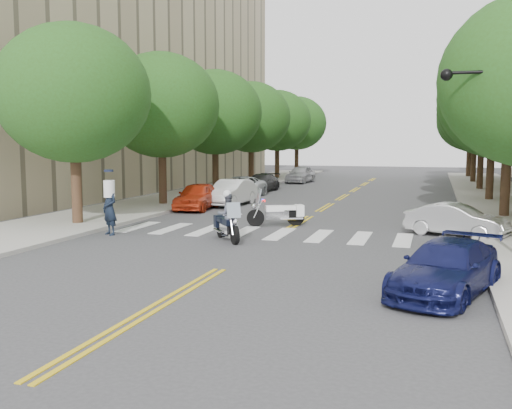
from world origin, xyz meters
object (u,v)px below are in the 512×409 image
at_px(motorcycle_parked, 281,213).
at_px(officer_standing, 110,209).
at_px(sedan_blue, 446,268).
at_px(convertible, 456,220).
at_px(motorcycle_police, 227,218).

height_order(motorcycle_parked, officer_standing, officer_standing).
bearing_deg(officer_standing, sedan_blue, 4.32).
relative_size(convertible, sedan_blue, 0.87).
xyz_separation_m(motorcycle_police, officer_standing, (-4.72, -0.19, 0.19)).
height_order(motorcycle_parked, convertible, motorcycle_parked).
distance_m(officer_standing, convertible, 13.21).
xyz_separation_m(motorcycle_police, sedan_blue, (7.47, -5.34, -0.20)).
relative_size(motorcycle_police, sedan_blue, 0.45).
relative_size(motorcycle_parked, convertible, 0.61).
xyz_separation_m(motorcycle_police, motorcycle_parked, (0.94, 4.03, -0.26)).
bearing_deg(officer_standing, motorcycle_parked, 63.98).
bearing_deg(motorcycle_parked, convertible, -121.95).
relative_size(motorcycle_police, motorcycle_parked, 0.84).
bearing_deg(convertible, motorcycle_parked, 107.45).
bearing_deg(convertible, sedan_blue, -160.96).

